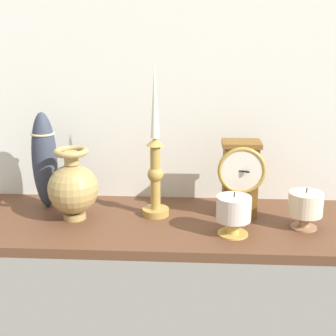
% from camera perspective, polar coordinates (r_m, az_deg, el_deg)
% --- Properties ---
extents(ground_plane, '(1.00, 0.36, 0.02)m').
position_cam_1_polar(ground_plane, '(1.23, -0.95, -6.80)').
color(ground_plane, brown).
extents(back_wall, '(1.20, 0.02, 0.65)m').
position_cam_1_polar(back_wall, '(1.32, -0.43, 10.02)').
color(back_wall, silver).
rests_on(back_wall, ground_plane).
extents(mantel_clock, '(0.12, 0.09, 0.20)m').
position_cam_1_polar(mantel_clock, '(1.24, 8.67, -1.07)').
color(mantel_clock, brown).
rests_on(mantel_clock, ground_plane).
extents(candlestick_tall_left, '(0.07, 0.07, 0.40)m').
position_cam_1_polar(candlestick_tall_left, '(1.21, -1.54, 0.63)').
color(candlestick_tall_left, '#AB8941').
rests_on(candlestick_tall_left, ground_plane).
extents(brass_vase_bulbous, '(0.13, 0.13, 0.19)m').
position_cam_1_polar(brass_vase_bulbous, '(1.23, -11.37, -2.32)').
color(brass_vase_bulbous, tan).
rests_on(brass_vase_bulbous, ground_plane).
extents(pillar_candle_front, '(0.08, 0.08, 0.11)m').
position_cam_1_polar(pillar_candle_front, '(1.13, 7.88, -5.30)').
color(pillar_candle_front, tan).
rests_on(pillar_candle_front, ground_plane).
extents(pillar_candle_near_clock, '(0.08, 0.08, 0.10)m').
position_cam_1_polar(pillar_candle_near_clock, '(1.21, 16.17, -4.47)').
color(pillar_candle_near_clock, '#A47A57').
rests_on(pillar_candle_near_clock, ground_plane).
extents(tall_ceramic_vase, '(0.07, 0.07, 0.26)m').
position_cam_1_polar(tall_ceramic_vase, '(1.32, -14.59, 0.94)').
color(tall_ceramic_vase, '#313849').
rests_on(tall_ceramic_vase, ground_plane).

